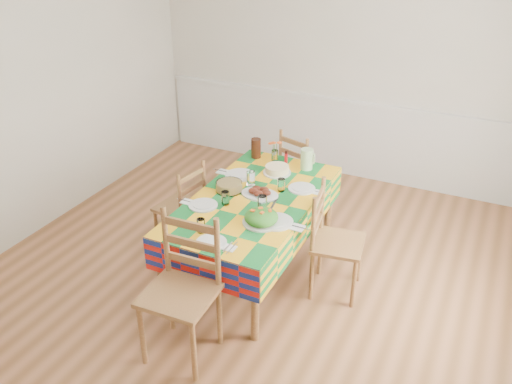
% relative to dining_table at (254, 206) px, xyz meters
% --- Properties ---
extents(room, '(4.58, 5.08, 2.78)m').
position_rel_dining_table_xyz_m(room, '(0.05, -0.31, 0.73)').
color(room, brown).
rests_on(room, ground).
extents(wainscot, '(4.41, 0.06, 0.92)m').
position_rel_dining_table_xyz_m(wainscot, '(0.05, 2.17, -0.13)').
color(wainscot, silver).
rests_on(wainscot, room).
extents(dining_table, '(0.96, 1.79, 0.70)m').
position_rel_dining_table_xyz_m(dining_table, '(0.00, 0.00, 0.00)').
color(dining_table, brown).
rests_on(dining_table, room).
extents(setting_near_head, '(0.37, 0.25, 0.11)m').
position_rel_dining_table_xyz_m(setting_near_head, '(-0.03, -0.71, 0.10)').
color(setting_near_head, silver).
rests_on(setting_near_head, dining_table).
extents(setting_left_near, '(0.43, 0.26, 0.11)m').
position_rel_dining_table_xyz_m(setting_left_near, '(-0.26, -0.26, 0.10)').
color(setting_left_near, silver).
rests_on(setting_left_near, dining_table).
extents(setting_left_far, '(0.49, 0.29, 0.13)m').
position_rel_dining_table_xyz_m(setting_left_far, '(-0.24, 0.28, 0.10)').
color(setting_left_far, silver).
rests_on(setting_left_far, dining_table).
extents(setting_right_near, '(0.52, 0.30, 0.13)m').
position_rel_dining_table_xyz_m(setting_right_near, '(0.27, -0.24, 0.11)').
color(setting_right_near, silver).
rests_on(setting_right_near, dining_table).
extents(setting_right_far, '(0.44, 0.25, 0.11)m').
position_rel_dining_table_xyz_m(setting_right_far, '(0.25, 0.29, 0.10)').
color(setting_right_far, silver).
rests_on(setting_right_far, dining_table).
extents(meat_platter, '(0.33, 0.23, 0.06)m').
position_rel_dining_table_xyz_m(meat_platter, '(0.02, 0.07, 0.10)').
color(meat_platter, silver).
rests_on(meat_platter, dining_table).
extents(salad_platter, '(0.29, 0.29, 0.12)m').
position_rel_dining_table_xyz_m(salad_platter, '(0.23, -0.33, 0.12)').
color(salad_platter, silver).
rests_on(salad_platter, dining_table).
extents(pasta_bowl, '(0.23, 0.23, 0.08)m').
position_rel_dining_table_xyz_m(pasta_bowl, '(-0.25, 0.03, 0.12)').
color(pasta_bowl, white).
rests_on(pasta_bowl, dining_table).
extents(cake, '(0.26, 0.26, 0.07)m').
position_rel_dining_table_xyz_m(cake, '(-0.02, 0.52, 0.11)').
color(cake, silver).
rests_on(cake, dining_table).
extents(serving_utensils, '(0.13, 0.30, 0.01)m').
position_rel_dining_table_xyz_m(serving_utensils, '(0.17, -0.08, 0.08)').
color(serving_utensils, black).
rests_on(serving_utensils, dining_table).
extents(flower_vase, '(0.13, 0.11, 0.21)m').
position_rel_dining_table_xyz_m(flower_vase, '(-0.14, 0.75, 0.16)').
color(flower_vase, white).
rests_on(flower_vase, dining_table).
extents(hot_sauce, '(0.03, 0.03, 0.13)m').
position_rel_dining_table_xyz_m(hot_sauce, '(-0.02, 0.74, 0.14)').
color(hot_sauce, red).
rests_on(hot_sauce, dining_table).
extents(green_pitcher, '(0.11, 0.11, 0.20)m').
position_rel_dining_table_xyz_m(green_pitcher, '(0.19, 0.72, 0.17)').
color(green_pitcher, '#A1C88D').
rests_on(green_pitcher, dining_table).
extents(tea_pitcher, '(0.09, 0.09, 0.19)m').
position_rel_dining_table_xyz_m(tea_pitcher, '(-0.34, 0.75, 0.17)').
color(tea_pitcher, black).
rests_on(tea_pitcher, dining_table).
extents(name_card, '(0.07, 0.02, 0.02)m').
position_rel_dining_table_xyz_m(name_card, '(0.03, -0.83, 0.08)').
color(name_card, silver).
rests_on(name_card, dining_table).
extents(chair_near, '(0.49, 0.47, 1.06)m').
position_rel_dining_table_xyz_m(chair_near, '(-0.00, -1.12, -0.10)').
color(chair_near, brown).
rests_on(chair_near, room).
extents(chair_far, '(0.49, 0.48, 0.89)m').
position_rel_dining_table_xyz_m(chair_far, '(-0.01, 1.13, -0.18)').
color(chair_far, brown).
rests_on(chair_far, room).
extents(chair_left, '(0.42, 0.43, 0.87)m').
position_rel_dining_table_xyz_m(chair_left, '(-0.71, -0.01, -0.19)').
color(chair_left, brown).
rests_on(chair_left, room).
extents(chair_right, '(0.46, 0.47, 0.94)m').
position_rel_dining_table_xyz_m(chair_right, '(0.71, -0.01, -0.16)').
color(chair_right, brown).
rests_on(chair_right, room).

